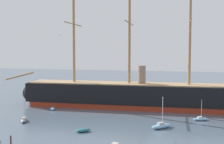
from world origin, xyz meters
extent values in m
cube|color=maroon|center=(3.63, 45.46, 0.73)|extent=(56.24, 10.63, 1.46)
cube|color=black|center=(3.63, 45.46, 4.06)|extent=(58.59, 11.07, 5.20)
ellipsoid|color=black|center=(-23.16, 44.39, 3.33)|extent=(10.80, 8.28, 6.66)
cube|color=#9E7F5B|center=(3.63, 45.46, 6.82)|extent=(57.39, 10.32, 0.31)
cylinder|color=#A37A4C|center=(-12.38, 44.82, 20.19)|extent=(0.73, 0.73, 27.06)
cylinder|color=#A37A4C|center=(-12.38, 44.82, 23.44)|extent=(0.85, 13.99, 0.29)
cylinder|color=#A37A4C|center=(3.63, 45.46, 20.19)|extent=(0.73, 0.73, 27.06)
cylinder|color=#A37A4C|center=(3.63, 45.46, 23.44)|extent=(0.85, 13.99, 0.29)
cylinder|color=#A37A4C|center=(19.64, 46.10, 20.19)|extent=(0.73, 0.73, 27.06)
cylinder|color=#A37A4C|center=(19.64, 46.10, 23.44)|extent=(0.85, 13.99, 0.29)
cylinder|color=#A37A4C|center=(-29.70, 44.13, 8.35)|extent=(9.23, 0.89, 2.77)
cylinder|color=gray|center=(7.12, 45.60, 9.26)|extent=(2.08, 2.08, 5.20)
ellipsoid|color=#236670|center=(-0.26, 19.34, 0.35)|extent=(3.11, 2.87, 0.70)
cube|color=#4C4C51|center=(-0.26, 19.34, 0.61)|extent=(0.90, 1.02, 0.11)
ellipsoid|color=gray|center=(-15.94, 23.78, 0.38)|extent=(2.58, 4.14, 0.76)
cube|color=#B2ADA3|center=(-15.87, 23.59, 0.80)|extent=(0.98, 1.17, 0.40)
cylinder|color=silver|center=(-16.01, 23.96, 2.89)|extent=(0.10, 0.10, 4.57)
ellipsoid|color=#7FB2D6|center=(14.30, 25.90, 0.47)|extent=(4.52, 4.63, 0.95)
cube|color=#B2ADA3|center=(14.12, 25.72, 1.01)|extent=(1.45, 1.47, 0.50)
cylinder|color=silver|center=(14.47, 26.08, 3.62)|extent=(0.12, 0.12, 5.73)
ellipsoid|color=#7FB2D6|center=(-15.81, 37.66, 0.35)|extent=(2.68, 3.18, 0.70)
cube|color=#4C4C51|center=(-15.81, 37.66, 0.61)|extent=(1.06, 0.82, 0.11)
ellipsoid|color=#7FB2D6|center=(22.30, 34.89, 0.35)|extent=(3.82, 2.51, 0.70)
cube|color=beige|center=(22.13, 34.81, 0.75)|extent=(1.09, 0.93, 0.37)
cylinder|color=silver|center=(22.47, 34.96, 2.68)|extent=(0.09, 0.09, 4.24)
cylinder|color=#423323|center=(-7.94, 6.80, 1.14)|extent=(0.26, 0.26, 2.27)
ellipsoid|color=silver|center=(-8.82, 28.15, 19.42)|extent=(0.33, 0.13, 0.11)
sphere|color=silver|center=(-9.02, 28.16, 19.43)|extent=(0.09, 0.09, 0.09)
cube|color=#ADA89E|center=(-8.84, 27.81, 19.44)|extent=(0.15, 0.57, 0.12)
cube|color=#ADA89E|center=(-8.80, 28.48, 19.44)|extent=(0.15, 0.57, 0.12)
camera|label=1|loc=(19.33, -33.39, 15.76)|focal=46.82mm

